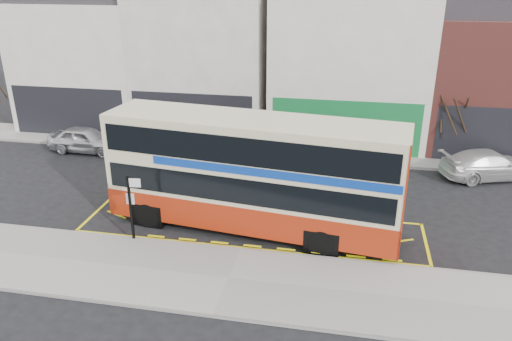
% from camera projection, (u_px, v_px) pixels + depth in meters
% --- Properties ---
extents(ground, '(120.00, 120.00, 0.00)m').
position_uv_depth(ground, '(243.00, 247.00, 19.29)').
color(ground, black).
rests_on(ground, ground).
extents(pavement, '(40.00, 4.00, 0.15)m').
position_uv_depth(pavement, '(229.00, 279.00, 17.17)').
color(pavement, '#9B9893').
rests_on(pavement, ground).
extents(kerb, '(40.00, 0.15, 0.15)m').
position_uv_depth(kerb, '(241.00, 250.00, 18.92)').
color(kerb, gray).
rests_on(kerb, ground).
extents(far_pavement, '(50.00, 3.00, 0.15)m').
position_uv_depth(far_pavement, '(283.00, 150.00, 29.25)').
color(far_pavement, '#9B9893').
rests_on(far_pavement, ground).
extents(road_markings, '(14.00, 3.40, 0.01)m').
position_uv_depth(road_markings, '(251.00, 227.00, 20.74)').
color(road_markings, '#FFF20D').
rests_on(road_markings, ground).
extents(terrace_far_left, '(8.00, 8.01, 10.80)m').
position_uv_depth(terrace_far_left, '(93.00, 51.00, 33.43)').
color(terrace_far_left, white).
rests_on(terrace_far_left, ground).
extents(terrace_left, '(8.00, 8.01, 11.80)m').
position_uv_depth(terrace_left, '(208.00, 46.00, 31.84)').
color(terrace_left, white).
rests_on(terrace_left, ground).
extents(terrace_green_shop, '(9.00, 8.01, 11.30)m').
position_uv_depth(terrace_green_shop, '(351.00, 55.00, 30.36)').
color(terrace_green_shop, white).
rests_on(terrace_green_shop, ground).
extents(terrace_right, '(9.00, 8.01, 10.30)m').
position_uv_depth(terrace_right, '(507.00, 68.00, 28.97)').
color(terrace_right, brown).
rests_on(terrace_right, ground).
extents(double_decker_bus, '(12.03, 4.15, 4.71)m').
position_uv_depth(double_decker_bus, '(254.00, 173.00, 19.76)').
color(double_decker_bus, beige).
rests_on(double_decker_bus, ground).
extents(bus_stop_post, '(0.67, 0.13, 2.66)m').
position_uv_depth(bus_stop_post, '(132.00, 201.00, 19.01)').
color(bus_stop_post, black).
rests_on(bus_stop_post, pavement).
extents(car_silver, '(4.38, 1.85, 1.48)m').
position_uv_depth(car_silver, '(86.00, 139.00, 28.96)').
color(car_silver, silver).
rests_on(car_silver, ground).
extents(car_grey, '(4.90, 3.03, 1.52)m').
position_uv_depth(car_grey, '(268.00, 155.00, 26.54)').
color(car_grey, '#3D4145').
rests_on(car_grey, ground).
extents(car_white, '(5.36, 3.58, 1.44)m').
position_uv_depth(car_white, '(490.00, 165.00, 25.33)').
color(car_white, silver).
rests_on(car_white, ground).
extents(street_tree_right, '(2.22, 2.22, 4.80)m').
position_uv_depth(street_tree_right, '(454.00, 103.00, 26.63)').
color(street_tree_right, '#332216').
rests_on(street_tree_right, ground).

